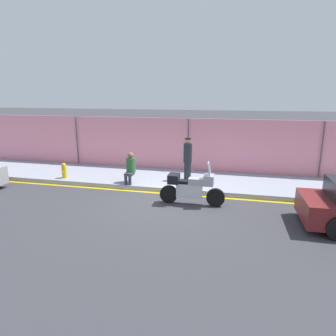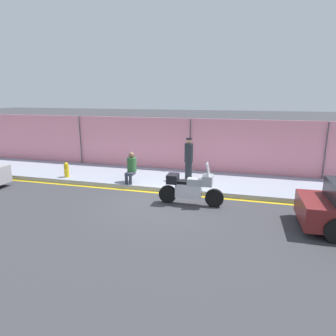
{
  "view_description": "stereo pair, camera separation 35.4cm",
  "coord_description": "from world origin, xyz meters",
  "px_view_note": "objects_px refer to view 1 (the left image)",
  "views": [
    {
      "loc": [
        2.26,
        -9.64,
        3.68
      ],
      "look_at": [
        -0.24,
        0.91,
        0.98
      ],
      "focal_mm": 32.0,
      "sensor_mm": 36.0,
      "label": 1
    },
    {
      "loc": [
        2.6,
        -9.56,
        3.68
      ],
      "look_at": [
        -0.24,
        0.91,
        0.98
      ],
      "focal_mm": 32.0,
      "sensor_mm": 36.0,
      "label": 2
    }
  ],
  "objects_px": {
    "person_seated_on_curb": "(130,166)",
    "motorcycle": "(191,187)",
    "officer_standing": "(188,158)",
    "fire_hydrant": "(64,171)"
  },
  "relations": [
    {
      "from": "motorcycle",
      "to": "person_seated_on_curb",
      "type": "relative_size",
      "value": 1.8
    },
    {
      "from": "officer_standing",
      "to": "fire_hydrant",
      "type": "xyz_separation_m",
      "value": [
        -5.16,
        -0.97,
        -0.58
      ]
    },
    {
      "from": "person_seated_on_curb",
      "to": "motorcycle",
      "type": "bearing_deg",
      "value": -28.04
    },
    {
      "from": "motorcycle",
      "to": "fire_hydrant",
      "type": "distance_m",
      "value": 5.87
    },
    {
      "from": "motorcycle",
      "to": "officer_standing",
      "type": "xyz_separation_m",
      "value": [
        -0.54,
        2.39,
        0.47
      ]
    },
    {
      "from": "motorcycle",
      "to": "person_seated_on_curb",
      "type": "distance_m",
      "value": 3.07
    },
    {
      "from": "fire_hydrant",
      "to": "person_seated_on_curb",
      "type": "bearing_deg",
      "value": 0.25
    },
    {
      "from": "officer_standing",
      "to": "fire_hydrant",
      "type": "bearing_deg",
      "value": -169.36
    },
    {
      "from": "person_seated_on_curb",
      "to": "fire_hydrant",
      "type": "bearing_deg",
      "value": -179.75
    },
    {
      "from": "person_seated_on_curb",
      "to": "fire_hydrant",
      "type": "height_order",
      "value": "person_seated_on_curb"
    }
  ]
}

